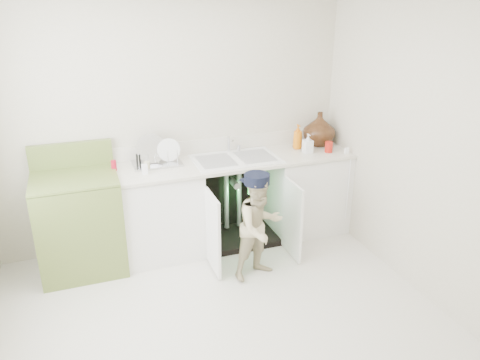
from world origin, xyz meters
The scene contains 5 objects.
ground centered at (0.00, 0.00, 0.00)m, with size 3.50×3.50×0.00m, color beige.
room_shell centered at (0.00, 0.00, 1.25)m, with size 6.00×5.50×1.26m.
counter_run centered at (0.59, 1.21, 0.48)m, with size 2.44×1.02×1.26m.
avocado_stove centered at (-0.98, 1.18, 0.48)m, with size 0.74×0.65×1.16m.
repair_worker centered at (0.53, 0.49, 0.50)m, with size 0.56×0.61×1.00m.
Camera 1 is at (-0.91, -2.94, 2.44)m, focal length 35.00 mm.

